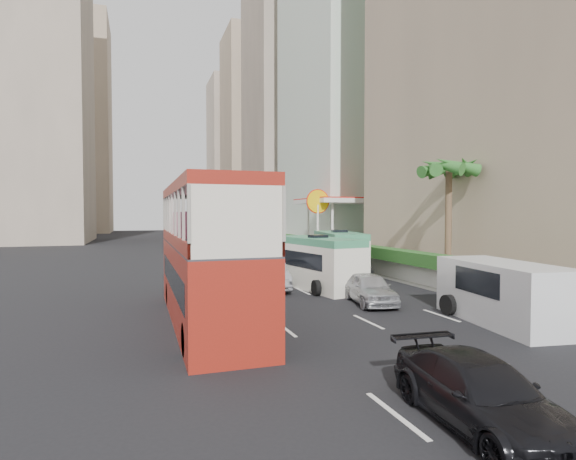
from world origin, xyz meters
name	(u,v)px	position (x,y,z in m)	size (l,w,h in m)	color
ground_plane	(353,310)	(0.00, 0.00, 0.00)	(200.00, 200.00, 0.00)	black
double_decker_bus	(207,253)	(-6.00, 0.00, 2.53)	(2.50, 11.00, 5.06)	maroon
car_silver_lane_a	(270,289)	(-1.79, 6.19, 0.00)	(1.60, 4.59, 1.51)	#B9BBC0
car_silver_lane_b	(370,303)	(1.34, 1.04, 0.00)	(1.60, 3.99, 1.36)	#B9BBC0
car_black	(480,426)	(-2.37, -9.91, 0.00)	(1.77, 4.34, 1.26)	black
van_asset	(257,263)	(0.74, 18.84, 0.00)	(2.46, 5.33, 1.48)	silver
minibus_near	(318,263)	(0.70, 5.55, 1.36)	(2.04, 6.13, 2.72)	silver
minibus_far	(339,254)	(3.85, 9.61, 1.40)	(2.11, 6.33, 2.81)	silver
panel_van_near	(504,293)	(4.16, -3.73, 1.11)	(2.21, 5.53, 2.21)	silver
panel_van_far	(276,246)	(4.23, 24.81, 0.91)	(1.83, 4.56, 1.83)	silver
sidewalk	(321,253)	(9.00, 25.00, 0.09)	(6.00, 120.00, 0.18)	#99968C
kerb_wall	(343,258)	(6.20, 14.00, 0.68)	(0.30, 44.00, 1.00)	silver
hedge	(343,247)	(6.20, 14.00, 1.53)	(1.10, 44.00, 0.70)	#2D6626
palm_tree	(448,225)	(7.80, 4.00, 3.38)	(0.36, 0.36, 6.40)	brown
shell_station	(339,227)	(10.00, 23.00, 2.75)	(6.50, 8.00, 5.50)	silver
tower_stripe	(361,12)	(18.00, 34.00, 29.00)	(16.00, 18.00, 58.00)	white
tower_mid	(296,94)	(18.00, 58.00, 25.00)	(16.00, 16.00, 50.00)	tan
tower_far_a	(256,134)	(17.00, 82.00, 22.00)	(14.00, 14.00, 44.00)	tan
tower_far_b	(236,155)	(17.00, 104.00, 20.00)	(14.00, 14.00, 40.00)	tan
tower_left_a	(18,55)	(-24.00, 55.00, 26.00)	(18.00, 18.00, 52.00)	tan
tower_left_b	(70,125)	(-22.00, 90.00, 23.00)	(16.00, 16.00, 46.00)	tan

